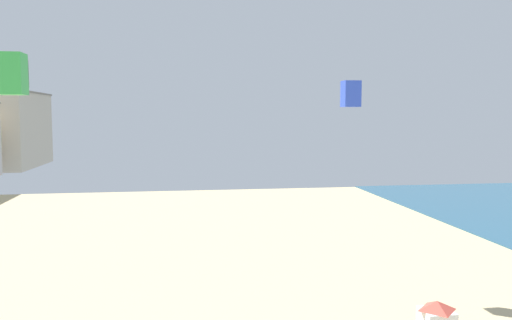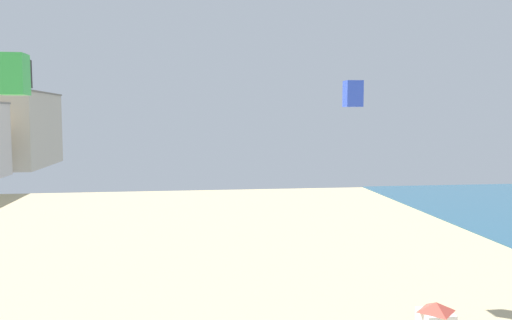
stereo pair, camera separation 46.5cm
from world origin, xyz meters
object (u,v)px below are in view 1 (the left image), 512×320
(lifeguard_stand, at_px, (437,319))
(kite_blue_box, at_px, (351,94))
(kite_black_box, at_px, (17,73))
(kite_green_box, at_px, (11,74))

(lifeguard_stand, relative_size, kite_blue_box, 1.88)
(lifeguard_stand, height_order, kite_blue_box, kite_blue_box)
(kite_black_box, height_order, kite_green_box, kite_black_box)
(kite_black_box, relative_size, kite_blue_box, 1.03)
(kite_black_box, relative_size, kite_green_box, 0.80)
(kite_blue_box, bearing_deg, kite_green_box, -169.96)
(kite_blue_box, relative_size, kite_green_box, 0.77)
(kite_blue_box, distance_m, kite_green_box, 16.20)
(lifeguard_stand, xyz_separation_m, kite_green_box, (-16.35, 6.02, 9.29))
(kite_green_box, bearing_deg, kite_blue_box, 10.04)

